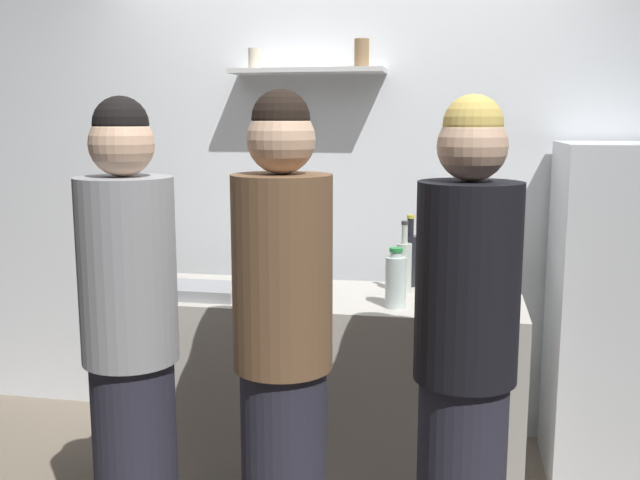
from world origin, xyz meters
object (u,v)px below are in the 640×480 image
at_px(water_bottle_plastic, 396,281).
at_px(wine_bottle_green_glass, 309,262).
at_px(wine_bottle_amber_glass, 445,262).
at_px(person_brown_jacket, 283,352).
at_px(baking_pan, 203,291).
at_px(wine_bottle_dark_glass, 410,259).
at_px(refrigerator, 620,315).
at_px(person_grey_hoodie, 131,346).
at_px(wine_bottle_pale_glass, 404,266).
at_px(person_blonde, 465,364).
at_px(utensil_holder, 442,290).

bearing_deg(water_bottle_plastic, wine_bottle_green_glass, 147.38).
height_order(wine_bottle_amber_glass, person_brown_jacket, person_brown_jacket).
bearing_deg(baking_pan, water_bottle_plastic, -1.83).
relative_size(baking_pan, water_bottle_plastic, 1.34).
relative_size(wine_bottle_dark_glass, wine_bottle_amber_glass, 1.04).
relative_size(refrigerator, person_grey_hoodie, 0.90).
height_order(wine_bottle_pale_glass, person_grey_hoodie, person_grey_hoodie).
bearing_deg(water_bottle_plastic, wine_bottle_dark_glass, 85.91).
relative_size(baking_pan, wine_bottle_amber_glass, 1.04).
relative_size(water_bottle_plastic, person_blonde, 0.14).
xyz_separation_m(wine_bottle_dark_glass, person_grey_hoodie, (-0.91, -1.07, -0.15)).
relative_size(wine_bottle_pale_glass, person_grey_hoodie, 0.19).
relative_size(utensil_holder, wine_bottle_dark_glass, 0.64).
xyz_separation_m(wine_bottle_green_glass, person_blonde, (0.72, -0.89, -0.14)).
bearing_deg(person_blonde, wine_bottle_amber_glass, 170.50).
height_order(refrigerator, baking_pan, refrigerator).
bearing_deg(water_bottle_plastic, baking_pan, 178.17).
height_order(baking_pan, person_blonde, person_blonde).
height_order(wine_bottle_green_glass, person_brown_jacket, person_brown_jacket).
relative_size(wine_bottle_amber_glass, person_grey_hoodie, 0.19).
xyz_separation_m(wine_bottle_dark_glass, person_brown_jacket, (-0.36, -1.06, -0.14)).
bearing_deg(person_grey_hoodie, person_blonde, -165.75).
bearing_deg(baking_pan, wine_bottle_amber_glass, 19.33).
distance_m(wine_bottle_green_glass, person_grey_hoodie, 1.04).
distance_m(wine_bottle_amber_glass, person_grey_hoodie, 1.51).
xyz_separation_m(baking_pan, person_grey_hoodie, (-0.02, -0.68, -0.04)).
distance_m(refrigerator, water_bottle_plastic, 1.12).
bearing_deg(utensil_holder, person_brown_jacket, -123.79).
xyz_separation_m(utensil_holder, wine_bottle_green_glass, (-0.62, 0.15, 0.07)).
relative_size(wine_bottle_pale_glass, person_brown_jacket, 0.19).
relative_size(utensil_holder, person_brown_jacket, 0.12).
bearing_deg(wine_bottle_dark_glass, utensil_holder, -61.56).
relative_size(baking_pan, wine_bottle_pale_glass, 1.03).
bearing_deg(water_bottle_plastic, person_brown_jacket, -116.85).
bearing_deg(person_grey_hoodie, wine_bottle_dark_glass, -118.05).
distance_m(wine_bottle_pale_glass, person_brown_jacket, 0.99).
bearing_deg(wine_bottle_amber_glass, wine_bottle_green_glass, -168.81).
bearing_deg(person_brown_jacket, person_grey_hoodie, -33.31).
xyz_separation_m(wine_bottle_amber_glass, person_grey_hoodie, (-1.08, -1.05, -0.14)).
distance_m(baking_pan, wine_bottle_dark_glass, 0.98).
distance_m(wine_bottle_amber_glass, person_brown_jacket, 1.17).
xyz_separation_m(utensil_holder, wine_bottle_pale_glass, (-0.17, 0.15, 0.07)).
distance_m(person_grey_hoodie, person_blonde, 1.17).
xyz_separation_m(wine_bottle_green_glass, person_grey_hoodie, (-0.45, -0.93, -0.14)).
bearing_deg(wine_bottle_pale_glass, wine_bottle_amber_glass, 35.13).
distance_m(refrigerator, person_blonde, 1.30).
height_order(wine_bottle_pale_glass, wine_bottle_amber_glass, wine_bottle_pale_glass).
relative_size(wine_bottle_green_glass, wine_bottle_dark_glass, 0.97).
height_order(wine_bottle_dark_glass, person_blonde, person_blonde).
bearing_deg(person_brown_jacket, wine_bottle_pale_glass, -144.60).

